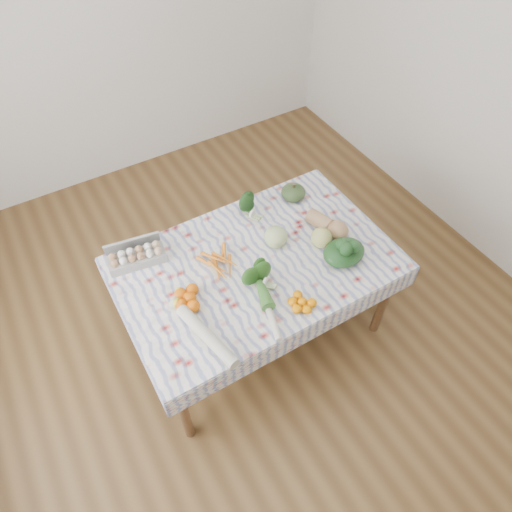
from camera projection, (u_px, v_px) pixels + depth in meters
ground at (256, 328)px, 3.34m from camera, size 4.50×4.50×0.00m
wall_back at (107, 16)px, 3.52m from camera, size 4.00×0.04×2.80m
dining_table at (256, 271)px, 2.82m from camera, size 1.60×1.00×0.75m
tablecloth at (256, 263)px, 2.76m from camera, size 1.66×1.06×0.01m
egg_carton at (137, 258)px, 2.72m from camera, size 0.36×0.19×0.09m
carrot_bunch at (220, 264)px, 2.72m from camera, size 0.24×0.22×0.04m
kale_bunch at (247, 207)px, 2.97m from camera, size 0.19×0.18×0.14m
kabocha_squash at (293, 192)px, 3.08m from camera, size 0.18×0.18×0.11m
cabbage at (276, 237)px, 2.79m from camera, size 0.17×0.17×0.14m
butternut_squash at (328, 224)px, 2.88m from camera, size 0.21×0.31×0.13m
orange_cluster at (190, 298)px, 2.54m from camera, size 0.30×0.30×0.08m
broccoli at (257, 278)px, 2.61m from camera, size 0.21×0.21×0.11m
mandarin_cluster at (302, 302)px, 2.54m from camera, size 0.24×0.24×0.06m
grapefruit at (321, 238)px, 2.80m from camera, size 0.15×0.15×0.13m
spinach_bag at (344, 252)px, 2.73m from camera, size 0.32×0.29×0.12m
daikon at (207, 336)px, 2.39m from camera, size 0.16×0.48×0.07m
leek at (269, 311)px, 2.51m from camera, size 0.14×0.37×0.04m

